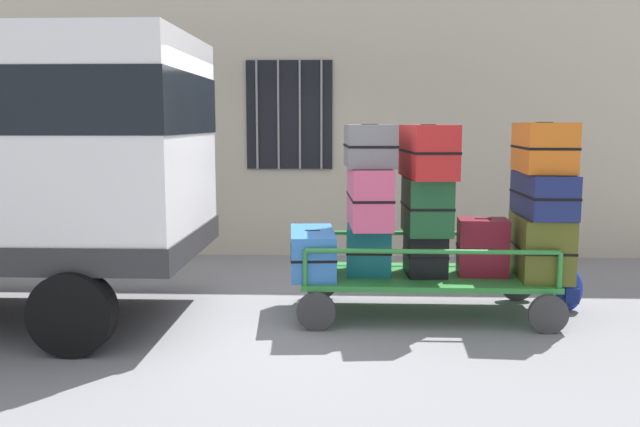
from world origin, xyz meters
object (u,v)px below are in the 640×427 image
Objects in this scene: suitcase_midleft_middle at (369,197)px; backpack at (569,290)px; suitcase_center_bottom at (425,254)px; suitcase_midleft_top at (370,146)px; suitcase_right_bottom at (540,246)px; luggage_cart at (425,281)px; suitcase_left_bottom at (312,252)px; suitcase_center_top at (428,151)px; suitcase_midright_bottom at (483,247)px; suitcase_midleft_bottom at (369,249)px; suitcase_right_middle at (543,194)px; suitcase_right_top at (544,147)px; suitcase_center_middle at (427,206)px.

backpack is at bearing 5.90° from suitcase_midleft_middle.
suitcase_center_bottom reaches higher than backpack.
suitcase_right_bottom is at bearing -0.99° from suitcase_midleft_top.
backpack is (1.48, 0.19, -0.13)m from luggage_cart.
suitcase_center_top is at bearing -0.99° from suitcase_left_bottom.
backpack is (1.48, 0.18, -0.40)m from suitcase_center_bottom.
suitcase_right_bottom is (0.56, -0.01, 0.02)m from suitcase_midright_bottom.
suitcase_midleft_bottom reaches higher than suitcase_left_bottom.
suitcase_right_middle is at bearing -90.00° from suitcase_right_bottom.
suitcase_center_top reaches higher than suitcase_right_bottom.
suitcase_left_bottom is 2.45m from suitcase_right_top.
suitcase_midleft_middle is (-0.00, -0.06, 0.53)m from suitcase_midleft_bottom.
suitcase_center_top is at bearing -171.47° from backpack.
suitcase_midleft_top is at bearing 179.01° from suitcase_right_bottom.
suitcase_midleft_top is at bearing 178.11° from suitcase_right_middle.
suitcase_right_top is at bearing -0.44° from suitcase_midleft_bottom.
suitcase_midleft_middle is 0.56m from suitcase_center_middle.
suitcase_midleft_bottom is 0.62× the size of suitcase_midleft_top.
suitcase_midright_bottom is 0.76m from suitcase_right_middle.
suitcase_center_middle is 1.27× the size of suitcase_midright_bottom.
suitcase_center_bottom is 0.58× the size of suitcase_right_bottom.
suitcase_center_top is at bearing -177.14° from suitcase_right_top.
suitcase_midleft_middle is at bearing -178.49° from suitcase_right_top.
suitcase_midleft_middle is 1.13× the size of suitcase_midleft_top.
suitcase_midleft_top is at bearing 178.14° from luggage_cart.
luggage_cart is 1.50m from backpack.
suitcase_center_middle is 1.12m from suitcase_right_middle.
suitcase_midleft_middle is 1.73m from suitcase_right_bottom.
suitcase_right_top is at bearing 0.87° from suitcase_center_bottom.
suitcase_midleft_middle is 0.50m from suitcase_midleft_top.
suitcase_midleft_middle is 1.37× the size of suitcase_center_middle.
suitcase_right_bottom is at bearing 1.19° from suitcase_center_middle.
suitcase_right_middle is at bearing -0.43° from suitcase_center_top.
suitcase_center_middle reaches higher than suitcase_midright_bottom.
suitcase_center_top is (-0.00, -0.03, 1.28)m from luggage_cart.
suitcase_right_top is at bearing 90.00° from suitcase_right_bottom.
suitcase_center_top is (0.56, -0.01, 0.44)m from suitcase_midleft_middle.
suitcase_right_bottom reaches higher than suitcase_left_bottom.
suitcase_center_bottom is (0.56, 0.03, -0.56)m from suitcase_midleft_middle.
suitcase_right_middle is (1.67, -0.06, -0.46)m from suitcase_midleft_top.
suitcase_midleft_top is (0.00, -0.02, 1.02)m from suitcase_midleft_bottom.
backpack is at bearing 4.31° from suitcase_midleft_bottom.
suitcase_midright_bottom is at bearing -176.67° from suitcase_right_top.
backpack is (0.37, 0.20, -0.48)m from suitcase_right_bottom.
luggage_cart is 4.36× the size of suitcase_midright_bottom.
suitcase_right_top reaches higher than luggage_cart.
suitcase_midleft_top is 2.51m from backpack.
suitcase_left_bottom is 2.30m from suitcase_right_middle.
suitcase_center_middle is at bearing -90.00° from suitcase_center_bottom.
suitcase_midleft_top reaches higher than suitcase_center_middle.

